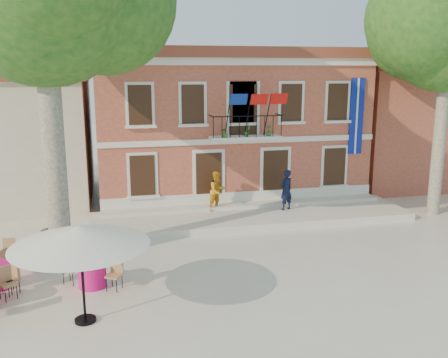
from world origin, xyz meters
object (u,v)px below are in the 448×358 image
Objects in this scene: pedestrian_navy at (286,190)px; pedestrian_orange at (217,191)px; patio_umbrella at (80,236)px; cafe_table_3 at (34,250)px; cafe_table_1 at (92,274)px.

pedestrian_orange is at bearing -34.72° from pedestrian_navy.
cafe_table_3 is (-1.87, 4.70, -1.94)m from patio_umbrella.
pedestrian_orange reaches higher than cafe_table_3.
patio_umbrella is at bearing -68.34° from cafe_table_3.
cafe_table_1 is at bearing 86.53° from patio_umbrella.
pedestrian_orange is 8.32m from cafe_table_1.
pedestrian_navy is at bearing 34.79° from cafe_table_1.
cafe_table_1 is 3.21m from cafe_table_3.
pedestrian_orange is 0.96× the size of cafe_table_3.
patio_umbrella reaches higher than pedestrian_orange.
cafe_table_1 is at bearing -51.51° from cafe_table_3.
pedestrian_navy is 10.84m from cafe_table_3.
patio_umbrella is at bearing 20.03° from pedestrian_navy.
pedestrian_orange is 8.29m from cafe_table_3.
cafe_table_1 is (-5.29, -6.38, -0.77)m from pedestrian_orange.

